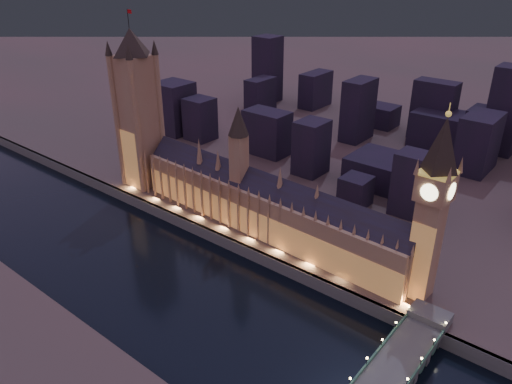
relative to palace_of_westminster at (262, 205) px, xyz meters
The scene contains 7 objects.
ground_plane 67.31m from the palace_of_westminster, 94.37° to the right, with size 2000.00×2000.00×0.00m, color black.
north_bank 458.82m from the palace_of_westminster, 90.59° to the left, with size 2000.00×960.00×8.00m, color #3E423C.
embankment_wall 30.87m from the palace_of_westminster, 102.82° to the right, with size 2000.00×2.50×8.00m, color #555858.
palace_of_westminster is the anchor object (origin of this frame).
victoria_tower 123.04m from the palace_of_westminster, behind, with size 31.68×31.68×126.46m.
elizabeth_tower 110.28m from the palace_of_westminster, ahead, with size 18.00×18.00×102.56m.
city_backdrop 186.48m from the palace_of_westminster, 81.45° to the left, with size 462.73×215.63×75.03m.
Camera 1 is at (174.81, -155.43, 171.67)m, focal length 35.00 mm.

